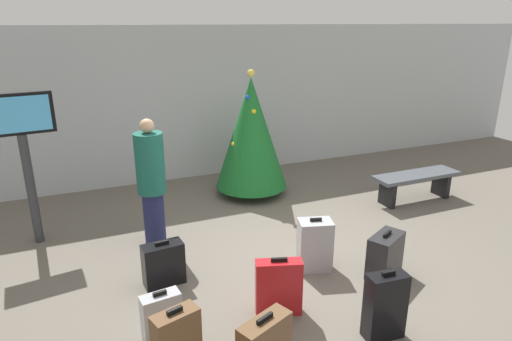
# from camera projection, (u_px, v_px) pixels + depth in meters

# --- Properties ---
(ground_plane) EXTENTS (16.00, 16.00, 0.00)m
(ground_plane) POSITION_uv_depth(u_px,v_px,m) (287.00, 263.00, 5.59)
(ground_plane) COLOR #665E54
(back_wall) EXTENTS (16.00, 0.20, 2.85)m
(back_wall) POSITION_uv_depth(u_px,v_px,m) (199.00, 103.00, 8.42)
(back_wall) COLOR #B7BCC1
(back_wall) RESTS_ON ground_plane
(holiday_tree) EXTENTS (1.23, 1.23, 2.17)m
(holiday_tree) POSITION_uv_depth(u_px,v_px,m) (251.00, 133.00, 7.49)
(holiday_tree) COLOR #4C3319
(holiday_tree) RESTS_ON ground_plane
(flight_info_kiosk) EXTENTS (0.85, 0.20, 2.06)m
(flight_info_kiosk) POSITION_uv_depth(u_px,v_px,m) (23.00, 142.00, 5.70)
(flight_info_kiosk) COLOR #333338
(flight_info_kiosk) RESTS_ON ground_plane
(waiting_bench) EXTENTS (1.54, 0.44, 0.48)m
(waiting_bench) POSITION_uv_depth(u_px,v_px,m) (416.00, 180.00, 7.44)
(waiting_bench) COLOR #4C5159
(waiting_bench) RESTS_ON ground_plane
(traveller_0) EXTENTS (0.49, 0.49, 1.75)m
(traveller_0) POSITION_uv_depth(u_px,v_px,m) (151.00, 181.00, 5.80)
(traveller_0) COLOR #1E234C
(traveller_0) RESTS_ON ground_plane
(suitcase_1) EXTENTS (0.56, 0.46, 0.57)m
(suitcase_1) POSITION_uv_depth(u_px,v_px,m) (385.00, 255.00, 5.26)
(suitcase_1) COLOR #232326
(suitcase_1) RESTS_ON ground_plane
(suitcase_3) EXTENTS (0.50, 0.30, 0.65)m
(suitcase_3) POSITION_uv_depth(u_px,v_px,m) (279.00, 287.00, 4.55)
(suitcase_3) COLOR #B2191E
(suitcase_3) RESTS_ON ground_plane
(suitcase_4) EXTENTS (0.40, 0.22, 0.72)m
(suitcase_4) POSITION_uv_depth(u_px,v_px,m) (385.00, 306.00, 4.20)
(suitcase_4) COLOR black
(suitcase_4) RESTS_ON ground_plane
(suitcase_5) EXTENTS (0.38, 0.21, 0.54)m
(suitcase_5) POSITION_uv_depth(u_px,v_px,m) (162.00, 318.00, 4.17)
(suitcase_5) COLOR #9EA0A5
(suitcase_5) RESTS_ON ground_plane
(suitcase_6) EXTENTS (0.48, 0.26, 0.55)m
(suitcase_6) POSITION_uv_depth(u_px,v_px,m) (163.00, 264.00, 5.09)
(suitcase_6) COLOR black
(suitcase_6) RESTS_ON ground_plane
(suitcase_7) EXTENTS (0.46, 0.38, 0.68)m
(suitcase_7) POSITION_uv_depth(u_px,v_px,m) (315.00, 245.00, 5.37)
(suitcase_7) COLOR #9EA0A5
(suitcase_7) RESTS_ON ground_plane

